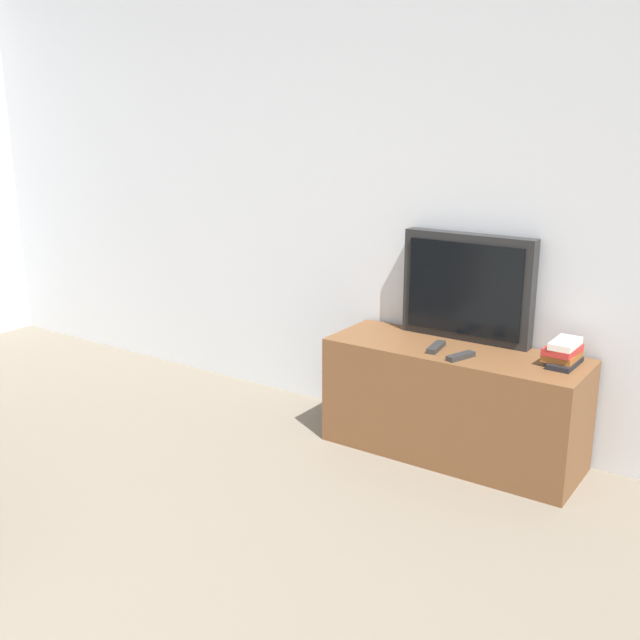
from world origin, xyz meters
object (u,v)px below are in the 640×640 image
object	(u,v)px
television	(467,287)
book_stack	(563,353)
remote_secondary	(461,356)
remote_on_stand	(436,347)
tv_stand	(453,402)

from	to	relation	value
television	book_stack	distance (m)	0.59
book_stack	remote_secondary	size ratio (longest dim) A/B	1.39
remote_on_stand	remote_secondary	size ratio (longest dim) A/B	1.08
television	book_stack	bearing A→B (deg)	-12.33
tv_stand	book_stack	distance (m)	0.60
book_stack	remote_on_stand	xyz separation A→B (m)	(-0.57, -0.12, -0.04)
television	remote_on_stand	distance (m)	0.35
remote_on_stand	remote_secondary	xyz separation A→B (m)	(0.16, -0.06, 0.00)
television	remote_on_stand	bearing A→B (deg)	-99.78
tv_stand	book_stack	xyz separation A→B (m)	(0.50, 0.06, 0.33)
television	tv_stand	bearing A→B (deg)	-79.13
book_stack	remote_secondary	bearing A→B (deg)	-156.03
television	book_stack	size ratio (longest dim) A/B	2.97
tv_stand	remote_secondary	world-z (taller)	remote_secondary
book_stack	remote_on_stand	distance (m)	0.59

